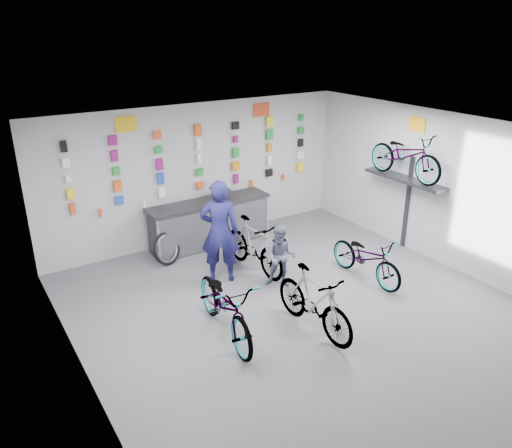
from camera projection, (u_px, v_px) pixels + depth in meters
floor at (311, 319)px, 8.21m from camera, size 8.00×8.00×0.00m
ceiling at (320, 139)px, 7.08m from camera, size 8.00×8.00×0.00m
wall_back at (199, 173)px, 10.76m from camera, size 7.00×0.00×7.00m
wall_left at (84, 299)px, 5.90m from camera, size 0.00×8.00×8.00m
wall_right at (461, 196)px, 9.39m from camera, size 0.00×8.00×8.00m
counter at (210, 223)px, 10.79m from camera, size 2.70×0.66×1.00m
merch_wall at (202, 160)px, 10.63m from camera, size 5.56×0.08×1.57m
wall_bracket at (405, 183)px, 10.26m from camera, size 0.39×1.90×2.00m
sign_left at (126, 124)px, 9.54m from camera, size 0.42×0.02×0.30m
sign_right at (261, 110)px, 11.09m from camera, size 0.42×0.02×0.30m
sign_side at (417, 124)px, 9.88m from camera, size 0.02×0.40×0.30m
bike_left at (225, 305)px, 7.62m from camera, size 0.93×2.06×1.05m
bike_center at (314, 301)px, 7.73m from camera, size 0.56×1.75×1.04m
bike_right at (366, 257)px, 9.33m from camera, size 0.65×1.73×0.90m
bike_service at (254, 246)px, 9.63m from camera, size 0.63×1.79×1.05m
bike_wall at (406, 155)px, 10.00m from camera, size 0.63×1.80×0.95m
clerk at (220, 231)px, 9.11m from camera, size 0.86×0.78×1.97m
customer at (281, 257)px, 9.04m from camera, size 0.73×0.72×1.18m
spare_wheel at (167, 249)px, 9.97m from camera, size 0.73×0.49×0.68m
register at (222, 193)px, 10.72m from camera, size 0.31×0.33×0.22m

